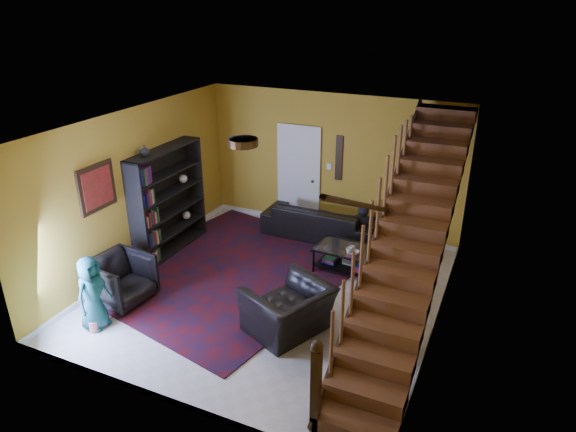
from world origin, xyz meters
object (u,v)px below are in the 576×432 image
at_px(armchair_left, 122,279).
at_px(coffee_table, 349,258).
at_px(bookshelf, 169,203).
at_px(armchair_right, 289,310).
at_px(sofa, 320,221).

height_order(armchair_left, coffee_table, armchair_left).
height_order(bookshelf, coffee_table, bookshelf).
height_order(bookshelf, armchair_right, bookshelf).
bearing_deg(sofa, coffee_table, 131.68).
bearing_deg(armchair_left, armchair_right, -76.35).
xyz_separation_m(armchair_left, coffee_table, (2.98, 2.38, -0.13)).
bearing_deg(armchair_right, armchair_left, -58.57).
relative_size(sofa, coffee_table, 1.88).
bearing_deg(armchair_right, coffee_table, -163.13).
relative_size(armchair_left, coffee_table, 0.71).
height_order(sofa, armchair_left, armchair_left).
height_order(bookshelf, armchair_left, bookshelf).
distance_m(sofa, armchair_right, 3.22).
distance_m(sofa, coffee_table, 1.48).
bearing_deg(bookshelf, sofa, 35.78).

